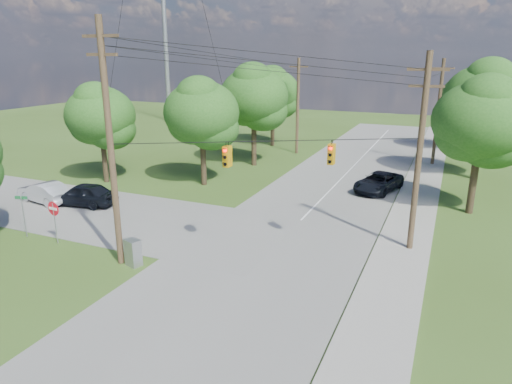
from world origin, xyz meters
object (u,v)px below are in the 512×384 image
at_px(pole_ne, 419,152).
at_px(car_main_north, 379,182).
at_px(pole_north_e, 438,112).
at_px(control_cabinet, 133,253).
at_px(do_not_enter_sign, 54,213).
at_px(pole_north_w, 298,106).
at_px(pole_sw, 110,144).
at_px(car_cross_silver, 45,192).
at_px(car_cross_dark, 83,194).

relative_size(pole_ne, car_main_north, 2.02).
height_order(pole_north_e, control_cabinet, pole_north_e).
height_order(pole_north_e, car_main_north, pole_north_e).
relative_size(pole_ne, pole_north_e, 1.05).
bearing_deg(do_not_enter_sign, car_main_north, 53.39).
height_order(pole_ne, pole_north_w, pole_ne).
height_order(pole_north_e, do_not_enter_sign, pole_north_e).
relative_size(pole_ne, pole_north_w, 1.05).
bearing_deg(pole_sw, car_cross_silver, 153.11).
distance_m(pole_sw, control_cabinet, 5.59).
distance_m(pole_north_e, car_cross_silver, 34.81).
relative_size(pole_sw, car_main_north, 2.31).
xyz_separation_m(pole_north_w, do_not_enter_sign, (-4.58, -29.00, -3.32)).
distance_m(pole_ne, pole_north_w, 26.03).
height_order(pole_north_e, pole_north_w, same).
bearing_deg(car_cross_dark, car_main_north, 112.23).
relative_size(pole_sw, car_cross_dark, 2.50).
height_order(pole_north_w, car_cross_dark, pole_north_w).
distance_m(pole_north_w, car_cross_dark, 24.95).
relative_size(pole_sw, pole_north_e, 1.20).
distance_m(car_cross_silver, car_main_north, 25.02).
relative_size(pole_north_w, car_cross_silver, 2.19).
distance_m(pole_north_e, car_main_north, 12.56).
xyz_separation_m(pole_north_e, pole_north_w, (-13.90, 0.00, 0.00)).
distance_m(pole_north_w, car_main_north, 16.01).
xyz_separation_m(pole_north_e, car_main_north, (-3.40, -11.27, -4.38)).
xyz_separation_m(pole_sw, car_cross_dark, (-8.53, 6.41, -5.38)).
height_order(pole_north_w, car_main_north, pole_north_w).
bearing_deg(pole_sw, do_not_enter_sign, 173.15).
bearing_deg(do_not_enter_sign, car_cross_silver, 145.17).
relative_size(pole_north_e, car_cross_silver, 2.19).
xyz_separation_m(pole_ne, car_main_north, (-3.40, 10.73, -4.72)).
bearing_deg(pole_north_w, pole_ne, -57.71).
relative_size(pole_north_e, car_cross_dark, 2.08).
xyz_separation_m(pole_sw, pole_north_w, (-0.40, 29.60, -1.10)).
relative_size(pole_sw, do_not_enter_sign, 4.80).
bearing_deg(car_cross_silver, do_not_enter_sign, 61.08).
height_order(pole_ne, control_cabinet, pole_ne).
bearing_deg(car_main_north, control_cabinet, -101.92).
height_order(pole_sw, control_cabinet, pole_sw).
xyz_separation_m(pole_ne, pole_north_e, (-0.00, 22.00, -0.34)).
bearing_deg(control_cabinet, pole_north_e, 83.80).
xyz_separation_m(car_cross_dark, do_not_enter_sign, (3.55, -5.81, 0.96)).
relative_size(car_main_north, do_not_enter_sign, 2.08).
distance_m(car_cross_dark, car_main_north, 22.12).
height_order(pole_north_w, control_cabinet, pole_north_w).
distance_m(car_cross_silver, control_cabinet, 13.74).
height_order(car_cross_silver, car_main_north, car_cross_silver).
xyz_separation_m(pole_north_e, car_cross_dark, (-22.03, -23.19, -4.28)).
height_order(pole_sw, do_not_enter_sign, pole_sw).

